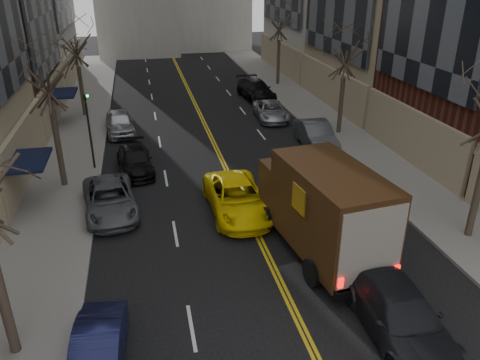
% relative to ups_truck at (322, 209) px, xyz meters
% --- Properties ---
extents(sidewalk_left, '(4.00, 66.00, 0.15)m').
position_rel_ups_truck_xyz_m(sidewalk_left, '(-11.16, 15.64, -1.88)').
color(sidewalk_left, slate).
rests_on(sidewalk_left, ground).
extents(sidewalk_right, '(4.00, 66.00, 0.15)m').
position_rel_ups_truck_xyz_m(sidewalk_right, '(6.84, 15.64, -1.88)').
color(sidewalk_right, slate).
rests_on(sidewalk_right, ground).
extents(tree_lf_mid, '(3.20, 3.20, 8.91)m').
position_rel_ups_truck_xyz_m(tree_lf_mid, '(-10.96, 8.64, 4.64)').
color(tree_lf_mid, '#382D23').
rests_on(tree_lf_mid, sidewalk_left).
extents(tree_lf_far, '(3.20, 3.20, 8.12)m').
position_rel_ups_truck_xyz_m(tree_lf_far, '(-10.96, 21.64, 4.07)').
color(tree_lf_far, '#382D23').
rests_on(tree_lf_far, sidewalk_left).
extents(tree_rt_mid, '(3.20, 3.20, 8.32)m').
position_rel_ups_truck_xyz_m(tree_rt_mid, '(6.64, 13.64, 4.21)').
color(tree_rt_mid, '#382D23').
rests_on(tree_rt_mid, sidewalk_right).
extents(tree_rt_far, '(3.20, 3.20, 9.11)m').
position_rel_ups_truck_xyz_m(tree_rt_far, '(6.64, 28.64, 4.78)').
color(tree_rt_far, '#382D23').
rests_on(tree_rt_far, sidewalk_right).
extents(traffic_signal, '(0.29, 0.26, 4.70)m').
position_rel_ups_truck_xyz_m(traffic_signal, '(-9.55, 10.64, 0.86)').
color(traffic_signal, black).
rests_on(traffic_signal, sidewalk_left).
extents(ups_truck, '(3.57, 7.37, 3.89)m').
position_rel_ups_truck_xyz_m(ups_truck, '(0.00, 0.00, 0.00)').
color(ups_truck, black).
rests_on(ups_truck, ground).
extents(observer_sedan, '(2.37, 5.43, 1.55)m').
position_rel_ups_truck_xyz_m(observer_sedan, '(0.72, -5.00, -1.18)').
color(observer_sedan, black).
rests_on(observer_sedan, ground).
extents(taxi, '(2.66, 5.57, 1.53)m').
position_rel_ups_truck_xyz_m(taxi, '(-2.60, 3.96, -1.19)').
color(taxi, yellow).
rests_on(taxi, ground).
extents(pedestrian, '(0.63, 0.73, 1.69)m').
position_rel_ups_truck_xyz_m(pedestrian, '(-0.84, 1.26, -1.11)').
color(pedestrian, black).
rests_on(pedestrian, ground).
extents(parked_lf_b, '(1.68, 4.03, 1.29)m').
position_rel_ups_truck_xyz_m(parked_lf_b, '(-8.46, -4.51, -1.31)').
color(parked_lf_b, '#13153B').
rests_on(parked_lf_b, ground).
extents(parked_lf_c, '(2.91, 5.28, 1.40)m').
position_rel_ups_truck_xyz_m(parked_lf_c, '(-8.46, 5.21, -1.26)').
color(parked_lf_c, '#54575C').
rests_on(parked_lf_c, ground).
extents(parked_lf_d, '(2.24, 4.70, 1.32)m').
position_rel_ups_truck_xyz_m(parked_lf_d, '(-7.26, 10.00, -1.30)').
color(parked_lf_d, black).
rests_on(parked_lf_d, ground).
extents(parked_lf_e, '(2.26, 4.72, 1.55)m').
position_rel_ups_truck_xyz_m(parked_lf_e, '(-8.21, 17.01, -1.18)').
color(parked_lf_e, '#B5B8BD').
rests_on(parked_lf_e, ground).
extents(parked_rt_a, '(2.04, 5.06, 1.64)m').
position_rel_ups_truck_xyz_m(parked_rt_a, '(4.14, 11.50, -1.14)').
color(parked_rt_a, '#46494D').
rests_on(parked_rt_a, ground).
extents(parked_rt_b, '(2.53, 4.90, 1.32)m').
position_rel_ups_truck_xyz_m(parked_rt_b, '(2.94, 17.97, -1.30)').
color(parked_rt_b, '#B8BBC0').
rests_on(parked_rt_b, ground).
extents(parked_rt_c, '(2.80, 5.78, 1.62)m').
position_rel_ups_truck_xyz_m(parked_rt_c, '(3.29, 23.98, -1.15)').
color(parked_rt_c, black).
rests_on(parked_rt_c, ground).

